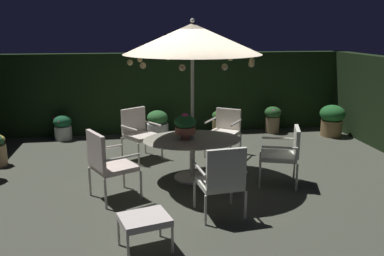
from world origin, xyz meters
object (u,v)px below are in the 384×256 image
Objects in this scene: patio_dining_table at (192,146)px; patio_chair_north at (107,161)px; ottoman_footrest at (145,221)px; centerpiece_planter at (185,125)px; potted_plant_back_center at (332,119)px; patio_chair_east at (285,151)px; patio_chair_northeast at (222,178)px; potted_plant_back_right at (273,118)px; patio_umbrella at (192,39)px; potted_plant_left_far at (219,122)px; patio_chair_southeast at (225,129)px; potted_plant_back_left at (158,124)px; patio_chair_south at (138,130)px; potted_plant_right_far at (63,127)px.

patio_dining_table is 1.54m from patio_chair_north.
patio_chair_north is 1.63× the size of ottoman_footrest.
potted_plant_back_center is at bearing 30.85° from centerpiece_planter.
patio_dining_table is 1.72× the size of patio_chair_east.
patio_chair_northeast reaches higher than potted_plant_back_right.
patio_umbrella is 2.61× the size of patio_chair_northeast.
patio_chair_east is 1.49× the size of potted_plant_back_right.
patio_umbrella is at bearing -111.12° from potted_plant_left_far.
centerpiece_planter is at bearing 100.67° from patio_chair_northeast.
potted_plant_back_left is at bearing 130.80° from patio_chair_southeast.
patio_chair_south is at bearing -167.27° from potted_plant_back_center.
potted_plant_left_far is at bearing 68.88° from patio_dining_table.
potted_plant_left_far is (0.21, 1.49, -0.22)m from patio_chair_southeast.
potted_plant_back_right is (2.81, 0.07, 0.03)m from potted_plant_back_left.
patio_umbrella is (0.00, -0.00, 1.77)m from patio_dining_table.
centerpiece_planter reaches higher than potted_plant_back_left.
potted_plant_back_left is at bearing 74.11° from patio_chair_north.
patio_umbrella is 3.41m from potted_plant_back_left.
patio_chair_east is 3.71m from potted_plant_back_left.
ottoman_footrest is at bearing -111.99° from patio_dining_table.
potted_plant_back_left is (-4.09, 0.44, -0.08)m from potted_plant_back_center.
patio_chair_northeast is (0.17, -1.53, 0.00)m from patio_dining_table.
potted_plant_back_right reaches higher than potted_plant_right_far.
patio_chair_south reaches higher than potted_plant_back_center.
potted_plant_back_right is at bearing 73.74° from patio_chair_east.
potted_plant_left_far is (1.18, 2.74, -0.64)m from centerpiece_planter.
patio_umbrella is 4.47× the size of potted_plant_left_far.
patio_chair_northeast is 1.57× the size of ottoman_footrest.
potted_plant_left_far is at bearing 82.02° from patio_chair_southeast.
patio_chair_east reaches higher than potted_plant_left_far.
patio_chair_northeast is (1.55, -0.84, -0.04)m from patio_chair_north.
patio_umbrella reaches higher than patio_chair_south.
patio_chair_northeast is 1.57× the size of potted_plant_back_left.
patio_chair_northeast reaches higher than patio_chair_south.
patio_dining_table is 4.34m from potted_plant_back_center.
potted_plant_left_far is (-1.34, -0.04, -0.04)m from potted_plant_back_right.
centerpiece_planter is 0.41× the size of patio_chair_north.
patio_chair_southeast reaches higher than potted_plant_right_far.
potted_plant_left_far reaches higher than potted_plant_right_far.
patio_chair_north is 1.43× the size of potted_plant_back_center.
patio_chair_south is 1.56m from potted_plant_back_left.
patio_chair_east reaches higher than potted_plant_back_left.
potted_plant_back_right reaches higher than potted_plant_left_far.
patio_chair_north is 2.84m from patio_chair_east.
potted_plant_back_center is 4.12m from potted_plant_back_left.
patio_chair_north reaches higher than patio_chair_northeast.
patio_chair_east is at bearing -36.75° from patio_chair_south.
patio_chair_south is at bearing 121.25° from centerpiece_planter.
patio_chair_east reaches higher than potted_plant_back_center.
centerpiece_planter is 1.69m from patio_chair_east.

